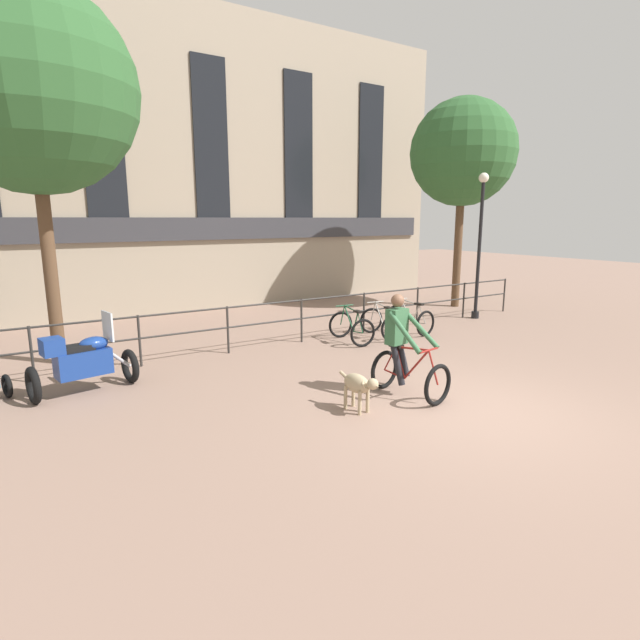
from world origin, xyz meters
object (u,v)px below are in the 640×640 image
parked_bicycle_mid_right (410,319)px  parked_bicycle_mid_left (382,323)px  street_lamp (480,238)px  cyclist_with_bike (404,351)px  dog (359,385)px  parked_motorcycle (82,361)px  parked_bicycle_near_lamp (351,328)px

parked_bicycle_mid_right → parked_bicycle_mid_left: bearing=-5.6°
parked_bicycle_mid_right → street_lamp: bearing=-178.2°
parked_bicycle_mid_right → street_lamp: 3.61m
cyclist_with_bike → street_lamp: size_ratio=0.41×
parked_bicycle_mid_right → dog: bearing=33.9°
parked_bicycle_mid_left → parked_bicycle_mid_right: 0.94m
dog → parked_bicycle_mid_left: size_ratio=0.73×
parked_bicycle_mid_right → parked_motorcycle: bearing=-2.5°
parked_bicycle_mid_left → street_lamp: bearing=-165.6°
dog → parked_bicycle_near_lamp: parked_bicycle_near_lamp is taller
parked_bicycle_near_lamp → parked_bicycle_mid_left: size_ratio=0.98×
cyclist_with_bike → dog: 1.16m
cyclist_with_bike → parked_motorcycle: size_ratio=0.96×
dog → cyclist_with_bike: bearing=4.8°
parked_bicycle_near_lamp → parked_bicycle_mid_right: 1.88m
parked_bicycle_near_lamp → dog: bearing=61.1°
parked_bicycle_mid_left → cyclist_with_bike: bearing=64.2°
parked_bicycle_mid_left → parked_bicycle_near_lamp: bearing=8.7°
cyclist_with_bike → parked_bicycle_mid_left: bearing=45.7°
cyclist_with_bike → parked_bicycle_mid_left: 4.16m
parked_motorcycle → parked_bicycle_mid_right: bearing=-97.2°
parked_bicycle_mid_left → street_lamp: street_lamp is taller
cyclist_with_bike → street_lamp: street_lamp is taller
parked_motorcycle → street_lamp: street_lamp is taller
parked_bicycle_mid_left → parked_bicycle_mid_right: bearing=-171.3°
parked_bicycle_near_lamp → street_lamp: (4.86, 0.39, 2.00)m
cyclist_with_bike → street_lamp: (6.27, 3.80, 1.59)m
cyclist_with_bike → parked_bicycle_mid_right: cyclist_with_bike is taller
cyclist_with_bike → parked_motorcycle: cyclist_with_bike is taller
cyclist_with_bike → parked_motorcycle: bearing=136.9°
parked_motorcycle → street_lamp: (10.79, 0.82, 1.80)m
dog → parked_bicycle_near_lamp: (2.50, 3.62, -0.07)m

